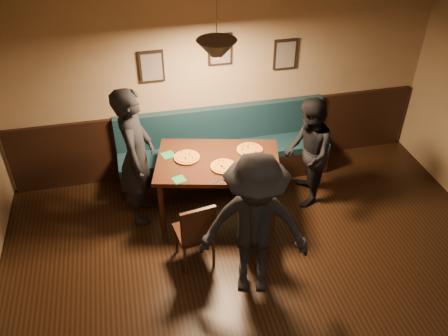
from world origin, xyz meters
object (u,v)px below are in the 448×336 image
Objects in this scene: soda_glass at (268,165)px; tabasco_bottle at (261,154)px; dining_table at (218,186)px; diner_right at (308,153)px; chair_near_left at (194,230)px; chair_near_right at (257,221)px; diner_left at (136,157)px; booth_bench at (225,147)px; diner_front at (255,228)px.

soda_glass reaches higher than tabasco_bottle.
tabasco_bottle reaches higher than dining_table.
diner_right reaches higher than soda_glass.
chair_near_left is 0.76m from chair_near_right.
tabasco_bottle is at bearing 6.72° from dining_table.
diner_left is 1.22× the size of diner_right.
tabasco_bottle is (1.53, -0.21, -0.05)m from diner_left.
diner_left is at bearing 110.64° from chair_near_left.
booth_bench is 1.62× the size of diner_left.
soda_glass is at bearing -96.51° from diner_left.
diner_right is at bearing -39.06° from booth_bench.
dining_table is at bearing -109.15° from booth_bench.
diner_left is at bearing -154.56° from booth_bench.
chair_near_left is at bearing -50.92° from diner_right.
diner_front is 14.90× the size of tabasco_bottle.
booth_bench is 1.44m from diner_left.
soda_glass reaches higher than dining_table.
chair_near_left is (-0.46, -0.80, 0.05)m from dining_table.
booth_bench is at bearing -115.17° from diner_right.
chair_near_right is 0.68m from soda_glass.
dining_table is 1.24m from diner_right.
chair_near_right is 0.46× the size of diner_left.
diner_front is 1.08m from soda_glass.
chair_near_right is (0.76, 0.03, -0.04)m from chair_near_left.
diner_front is (1.09, -1.48, -0.05)m from diner_left.
diner_right reaches higher than booth_bench.
chair_near_right is 7.19× the size of tabasco_bottle.
chair_near_right is 0.48× the size of diner_front.
tabasco_bottle is (0.54, -0.07, 0.47)m from dining_table.
booth_bench is 3.56× the size of chair_near_right.
diner_left is (-0.99, 0.14, 0.52)m from dining_table.
booth_bench reaches higher than soda_glass.
chair_near_right is 0.56× the size of diner_right.
diner_front is (0.10, -1.33, 0.46)m from dining_table.
booth_bench is at bearing 109.34° from tabasco_bottle.
dining_table is 1.67× the size of chair_near_left.
soda_glass is 1.38× the size of tabasco_bottle.
diner_left is 1.61m from soda_glass.
tabasco_bottle is (0.23, 0.70, 0.46)m from chair_near_right.
dining_table is at bearing 147.62° from soda_glass.
soda_glass is at bearing -49.76° from diner_right.
diner_left is 2.19m from diner_right.
diner_left is (-1.24, -0.59, 0.43)m from booth_bench.
chair_near_left is 1.08× the size of chair_near_right.
booth_bench is 1.19m from soda_glass.
chair_near_right is at bearing 84.93° from diner_front.
diner_front is at bearing -94.41° from chair_near_right.
diner_right is at bearing 65.27° from diner_front.
tabasco_bottle is at bearing 27.34° from chair_near_left.
soda_glass is at bearing 80.93° from diner_front.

